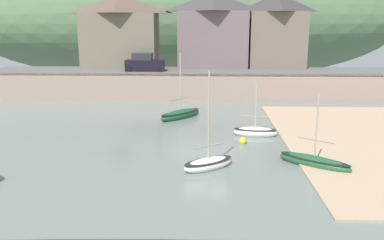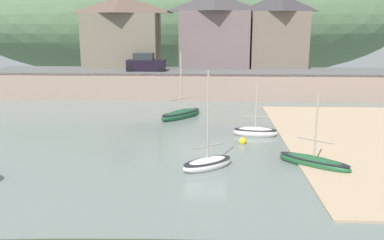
% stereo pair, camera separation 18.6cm
% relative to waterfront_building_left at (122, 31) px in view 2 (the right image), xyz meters
% --- Properties ---
extents(ground, '(48.00, 41.00, 0.61)m').
position_rel_waterfront_building_left_xyz_m(ground, '(11.53, -34.76, -6.40)').
color(ground, slate).
extents(quay_seawall, '(48.00, 9.40, 2.40)m').
position_rel_waterfront_building_left_xyz_m(quay_seawall, '(10.13, -7.70, -5.21)').
color(quay_seawall, '#A2877A').
rests_on(quay_seawall, ground).
extents(hillside_backdrop, '(80.00, 44.00, 21.04)m').
position_rel_waterfront_building_left_xyz_m(hillside_backdrop, '(4.80, 30.00, 0.80)').
color(hillside_backdrop, '#4E6B49').
rests_on(hillside_backdrop, ground).
extents(waterfront_building_left, '(8.84, 5.69, 8.19)m').
position_rel_waterfront_building_left_xyz_m(waterfront_building_left, '(0.00, 0.00, 0.00)').
color(waterfront_building_left, '#766C5A').
rests_on(waterfront_building_left, ground).
extents(waterfront_building_centre, '(8.22, 5.68, 8.50)m').
position_rel_waterfront_building_left_xyz_m(waterfront_building_centre, '(10.82, 0.00, 0.16)').
color(waterfront_building_centre, slate).
rests_on(waterfront_building_centre, ground).
extents(waterfront_building_right, '(6.67, 5.03, 8.40)m').
position_rel_waterfront_building_left_xyz_m(waterfront_building_right, '(18.20, 0.00, 0.12)').
color(waterfront_building_right, '#76675A').
rests_on(waterfront_building_right, ground).
extents(sailboat_far_left, '(3.82, 3.26, 4.05)m').
position_rel_waterfront_building_left_xyz_m(sailboat_far_left, '(15.93, -27.83, -6.32)').
color(sailboat_far_left, '#215631').
rests_on(sailboat_far_left, ground).
extents(sailboat_nearest_shore, '(3.04, 1.35, 3.79)m').
position_rel_waterfront_building_left_xyz_m(sailboat_nearest_shore, '(13.47, -21.79, -6.30)').
color(sailboat_nearest_shore, silver).
rests_on(sailboat_nearest_shore, ground).
extents(sailboat_tall_mast, '(3.11, 2.74, 5.31)m').
position_rel_waterfront_building_left_xyz_m(sailboat_tall_mast, '(10.27, -28.30, -6.31)').
color(sailboat_tall_mast, white).
rests_on(sailboat_tall_mast, ground).
extents(sailboat_white_hull, '(3.65, 4.02, 5.40)m').
position_rel_waterfront_building_left_xyz_m(sailboat_white_hull, '(8.06, -16.60, -6.28)').
color(sailboat_white_hull, '#1C5031').
rests_on(sailboat_white_hull, ground).
extents(parked_car_near_slipway, '(4.14, 1.82, 1.95)m').
position_rel_waterfront_building_left_xyz_m(parked_car_near_slipway, '(3.40, -4.50, -3.36)').
color(parked_car_near_slipway, black).
rests_on(parked_car_near_slipway, ground).
extents(mooring_buoy, '(0.49, 0.49, 0.49)m').
position_rel_waterfront_building_left_xyz_m(mooring_buoy, '(12.47, -23.69, -6.42)').
color(mooring_buoy, yellow).
rests_on(mooring_buoy, ground).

